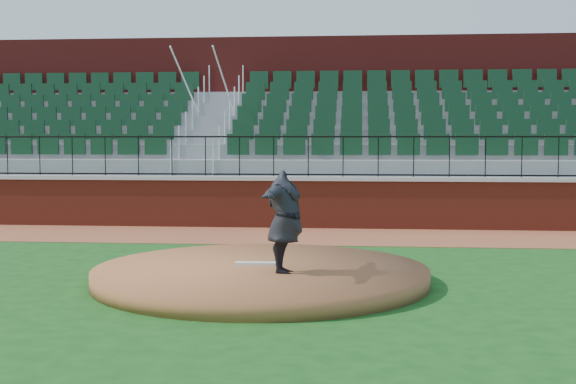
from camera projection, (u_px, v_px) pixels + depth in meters
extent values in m
plane|color=#134514|center=(279.00, 279.00, 12.19)|extent=(90.00, 90.00, 0.00)
cube|color=brown|center=(304.00, 236.00, 17.56)|extent=(34.00, 3.20, 0.01)
cube|color=maroon|center=(308.00, 204.00, 19.10)|extent=(34.00, 0.35, 1.20)
cube|color=#B7B7B7|center=(308.00, 178.00, 19.06)|extent=(34.00, 0.45, 0.10)
cube|color=maroon|center=(320.00, 123.00, 24.44)|extent=(34.00, 0.50, 5.50)
cylinder|color=brown|center=(261.00, 275.00, 11.88)|extent=(5.24, 5.24, 0.25)
cube|color=silver|center=(255.00, 263.00, 12.07)|extent=(0.65, 0.18, 0.04)
imported|color=black|center=(285.00, 222.00, 11.30)|extent=(0.73, 1.94, 1.54)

